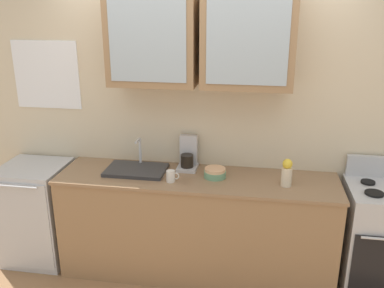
# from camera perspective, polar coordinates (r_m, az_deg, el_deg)

# --- Properties ---
(ground_plane) EXTENTS (10.00, 10.00, 0.00)m
(ground_plane) POSITION_cam_1_polar(r_m,az_deg,el_deg) (3.97, 0.58, -16.84)
(ground_plane) COLOR #936B47
(back_wall_unit) EXTENTS (4.89, 0.45, 2.86)m
(back_wall_unit) POSITION_cam_1_polar(r_m,az_deg,el_deg) (3.60, 1.36, 6.72)
(back_wall_unit) COLOR beige
(back_wall_unit) RESTS_ON ground_plane
(counter) EXTENTS (2.35, 0.61, 0.92)m
(counter) POSITION_cam_1_polar(r_m,az_deg,el_deg) (3.72, 0.60, -11.05)
(counter) COLOR #93704C
(counter) RESTS_ON ground_plane
(stove_range) EXTENTS (0.60, 0.61, 1.10)m
(stove_range) POSITION_cam_1_polar(r_m,az_deg,el_deg) (3.82, 24.30, -11.87)
(stove_range) COLOR silver
(stove_range) RESTS_ON ground_plane
(sink_faucet) EXTENTS (0.51, 0.34, 0.27)m
(sink_faucet) POSITION_cam_1_polar(r_m,az_deg,el_deg) (3.65, -7.59, -3.42)
(sink_faucet) COLOR #2D2D30
(sink_faucet) RESTS_ON counter
(bowl_stack) EXTENTS (0.18, 0.18, 0.08)m
(bowl_stack) POSITION_cam_1_polar(r_m,az_deg,el_deg) (3.50, 3.15, -3.92)
(bowl_stack) COLOR #669972
(bowl_stack) RESTS_ON counter
(vase) EXTENTS (0.08, 0.08, 0.23)m
(vase) POSITION_cam_1_polar(r_m,az_deg,el_deg) (3.39, 12.79, -3.85)
(vase) COLOR beige
(vase) RESTS_ON counter
(cup_near_sink) EXTENTS (0.11, 0.07, 0.09)m
(cup_near_sink) POSITION_cam_1_polar(r_m,az_deg,el_deg) (3.41, -2.88, -4.39)
(cup_near_sink) COLOR silver
(cup_near_sink) RESTS_ON counter
(dishwasher) EXTENTS (0.56, 0.59, 0.92)m
(dishwasher) POSITION_cam_1_polar(r_m,az_deg,el_deg) (4.18, -20.29, -8.74)
(dishwasher) COLOR silver
(dishwasher) RESTS_ON ground_plane
(coffee_maker) EXTENTS (0.17, 0.20, 0.29)m
(coffee_maker) POSITION_cam_1_polar(r_m,az_deg,el_deg) (3.66, -0.55, -1.69)
(coffee_maker) COLOR #B7B7BC
(coffee_maker) RESTS_ON counter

